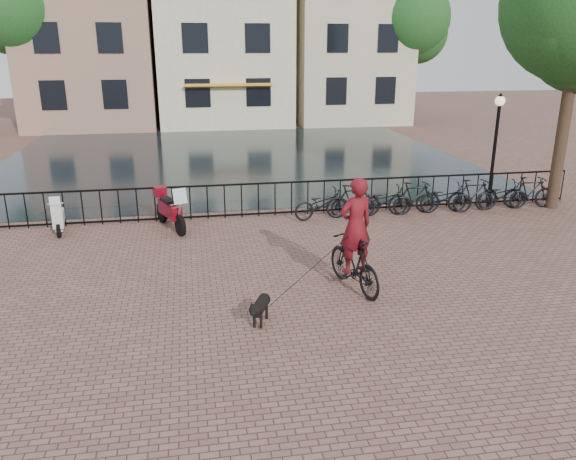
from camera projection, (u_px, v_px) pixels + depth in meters
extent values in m
plane|color=brown|center=(320.00, 354.00, 9.33)|extent=(100.00, 100.00, 0.00)
plane|color=black|center=(233.00, 157.00, 25.48)|extent=(20.00, 20.00, 0.00)
cube|color=black|center=(258.00, 184.00, 16.48)|extent=(20.00, 0.05, 0.05)
cube|color=black|center=(259.00, 214.00, 16.77)|extent=(20.00, 0.05, 0.05)
cube|color=#977257|center=(89.00, 25.00, 34.20)|extent=(7.50, 9.00, 12.00)
cube|color=beige|center=(221.00, 34.00, 35.69)|extent=(8.00, 9.00, 11.00)
cube|color=orange|center=(228.00, 86.00, 32.22)|extent=(5.00, 0.60, 0.15)
cube|color=#BEB28D|center=(343.00, 22.00, 36.79)|extent=(7.00, 9.00, 12.50)
cylinder|color=black|center=(22.00, 76.00, 31.71)|extent=(0.36, 0.36, 6.30)
sphere|color=#174619|center=(12.00, 8.00, 30.58)|extent=(5.04, 5.04, 5.04)
cylinder|color=black|center=(565.00, 118.00, 16.79)|extent=(0.36, 0.36, 5.60)
cylinder|color=black|center=(407.00, 76.00, 35.60)|extent=(0.36, 0.36, 5.95)
sphere|color=#174619|center=(411.00, 18.00, 34.53)|extent=(4.76, 4.76, 4.76)
cylinder|color=black|center=(493.00, 158.00, 17.12)|extent=(0.10, 0.10, 3.20)
sphere|color=beige|center=(500.00, 101.00, 16.58)|extent=(0.30, 0.30, 0.30)
imported|color=black|center=(354.00, 262.00, 11.63)|extent=(1.07, 2.13, 1.23)
imported|color=#600E16|center=(356.00, 216.00, 11.32)|extent=(1.00, 0.78, 2.41)
imported|color=black|center=(322.00, 204.00, 16.40)|extent=(1.79, 0.87, 0.90)
imported|color=black|center=(353.00, 201.00, 16.54)|extent=(1.67, 0.48, 1.00)
imported|color=black|center=(384.00, 201.00, 16.71)|extent=(1.73, 0.65, 0.90)
imported|color=black|center=(414.00, 198.00, 16.86)|extent=(1.67, 0.51, 1.00)
imported|color=black|center=(444.00, 198.00, 17.03)|extent=(1.79, 0.87, 0.90)
imported|color=black|center=(473.00, 195.00, 17.17)|extent=(1.67, 0.51, 1.00)
imported|color=black|center=(501.00, 195.00, 17.35)|extent=(1.72, 0.61, 0.90)
imported|color=black|center=(530.00, 192.00, 17.49)|extent=(1.69, 0.59, 1.00)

